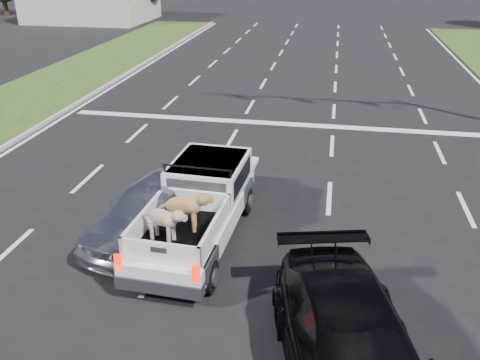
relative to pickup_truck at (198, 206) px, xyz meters
The scene contains 6 objects.
ground 2.01m from the pickup_truck, 49.08° to the right, with size 160.00×160.00×0.00m, color black.
road_markings 5.38m from the pickup_truck, 76.98° to the left, with size 17.75×60.00×0.01m.
curb_left 9.14m from the pickup_truck, 149.54° to the left, with size 0.15×60.00×0.14m, color gray.
pickup_truck is the anchor object (origin of this frame).
silver_sedan 1.03m from the pickup_truck, behind, with size 1.67×4.15×1.41m, color #A6A7AD.
black_coupe 5.20m from the pickup_truck, 49.23° to the right, with size 2.01×4.95×1.44m, color black.
Camera 1 is at (1.59, -8.48, 6.22)m, focal length 38.00 mm.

